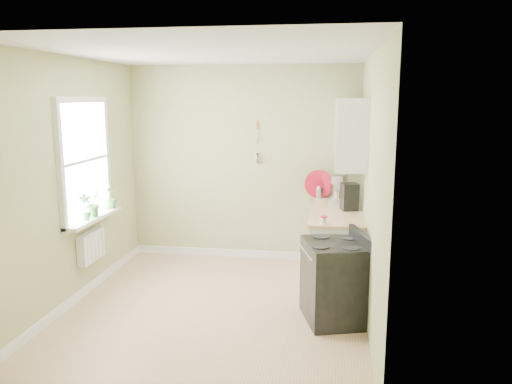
# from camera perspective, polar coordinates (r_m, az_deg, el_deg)

# --- Properties ---
(floor) EXTENTS (3.20, 3.60, 0.02)m
(floor) POSITION_cam_1_polar(r_m,az_deg,el_deg) (5.62, -4.64, -13.10)
(floor) COLOR tan
(floor) RESTS_ON ground
(ceiling) EXTENTS (3.20, 3.60, 0.02)m
(ceiling) POSITION_cam_1_polar(r_m,az_deg,el_deg) (5.16, -5.11, 15.72)
(ceiling) COLOR white
(ceiling) RESTS_ON wall_back
(wall_back) EXTENTS (3.20, 0.02, 2.70)m
(wall_back) POSITION_cam_1_polar(r_m,az_deg,el_deg) (6.97, -1.44, 3.26)
(wall_back) COLOR tan
(wall_back) RESTS_ON floor
(wall_left) EXTENTS (0.02, 3.60, 2.70)m
(wall_left) POSITION_cam_1_polar(r_m,az_deg,el_deg) (5.81, -20.52, 1.06)
(wall_left) COLOR tan
(wall_left) RESTS_ON floor
(wall_right) EXTENTS (0.02, 3.60, 2.70)m
(wall_right) POSITION_cam_1_polar(r_m,az_deg,el_deg) (5.10, 13.03, 0.20)
(wall_right) COLOR tan
(wall_right) RESTS_ON floor
(base_cabinets) EXTENTS (0.60, 1.60, 0.87)m
(base_cabinets) POSITION_cam_1_polar(r_m,az_deg,el_deg) (6.27, 9.15, -6.30)
(base_cabinets) COLOR white
(base_cabinets) RESTS_ON floor
(countertop) EXTENTS (0.64, 1.60, 0.04)m
(countertop) POSITION_cam_1_polar(r_m,az_deg,el_deg) (6.16, 9.18, -2.24)
(countertop) COLOR #E4B78B
(countertop) RESTS_ON base_cabinets
(upper_cabinets) EXTENTS (0.35, 1.40, 0.80)m
(upper_cabinets) POSITION_cam_1_polar(r_m,az_deg,el_deg) (6.12, 10.71, 6.73)
(upper_cabinets) COLOR white
(upper_cabinets) RESTS_ON wall_right
(window) EXTENTS (0.06, 1.14, 1.44)m
(window) POSITION_cam_1_polar(r_m,az_deg,el_deg) (6.03, -19.05, 3.40)
(window) COLOR white
(window) RESTS_ON wall_left
(window_sill) EXTENTS (0.18, 1.14, 0.04)m
(window_sill) POSITION_cam_1_polar(r_m,az_deg,el_deg) (6.11, -18.06, -2.84)
(window_sill) COLOR white
(window_sill) RESTS_ON wall_left
(radiator) EXTENTS (0.12, 0.50, 0.35)m
(radiator) POSITION_cam_1_polar(r_m,az_deg,el_deg) (6.16, -18.34, -5.91)
(radiator) COLOR white
(radiator) RESTS_ON wall_left
(wall_utensils) EXTENTS (0.02, 0.14, 0.58)m
(wall_utensils) POSITION_cam_1_polar(r_m,az_deg,el_deg) (6.89, 0.16, 4.96)
(wall_utensils) COLOR #E4B78B
(wall_utensils) RESTS_ON wall_back
(stove) EXTENTS (0.76, 0.80, 0.94)m
(stove) POSITION_cam_1_polar(r_m,az_deg,el_deg) (5.23, 8.99, -9.98)
(stove) COLOR black
(stove) RESTS_ON floor
(stand_mixer) EXTENTS (0.27, 0.37, 0.41)m
(stand_mixer) POSITION_cam_1_polar(r_m,az_deg,el_deg) (6.55, 9.49, 0.28)
(stand_mixer) COLOR #B2B2B7
(stand_mixer) RESTS_ON countertop
(kettle) EXTENTS (0.17, 0.10, 0.17)m
(kettle) POSITION_cam_1_polar(r_m,az_deg,el_deg) (6.84, 7.17, 0.01)
(kettle) COLOR silver
(kettle) RESTS_ON countertop
(coffee_maker) EXTENTS (0.23, 0.24, 0.33)m
(coffee_maker) POSITION_cam_1_polar(r_m,az_deg,el_deg) (6.17, 10.62, -0.59)
(coffee_maker) COLOR black
(coffee_maker) RESTS_ON countertop
(red_tray) EXTENTS (0.39, 0.16, 0.39)m
(red_tray) POSITION_cam_1_polar(r_m,az_deg,el_deg) (6.82, 7.16, 0.91)
(red_tray) COLOR #B40F26
(red_tray) RESTS_ON countertop
(jar) EXTENTS (0.08, 0.08, 0.09)m
(jar) POSITION_cam_1_polar(r_m,az_deg,el_deg) (5.46, 7.78, -3.18)
(jar) COLOR #B9AD97
(jar) RESTS_ON countertop
(plant_a) EXTENTS (0.20, 0.20, 0.32)m
(plant_a) POSITION_cam_1_polar(r_m,az_deg,el_deg) (5.90, -18.91, -1.59)
(plant_a) COLOR #37642C
(plant_a) RESTS_ON window_sill
(plant_b) EXTENTS (0.17, 0.20, 0.32)m
(plant_b) POSITION_cam_1_polar(r_m,az_deg,el_deg) (6.06, -18.08, -1.20)
(plant_b) COLOR #37642C
(plant_b) RESTS_ON window_sill
(plant_c) EXTENTS (0.20, 0.20, 0.28)m
(plant_c) POSITION_cam_1_polar(r_m,az_deg,el_deg) (6.46, -16.34, -0.56)
(plant_c) COLOR #37642C
(plant_c) RESTS_ON window_sill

